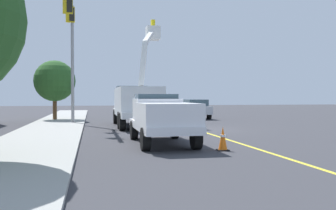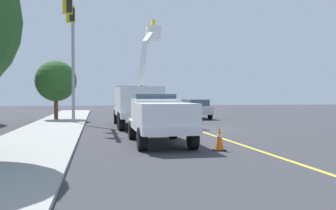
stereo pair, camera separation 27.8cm
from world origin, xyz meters
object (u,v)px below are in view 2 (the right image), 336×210
Objects in this scene: service_pickup_truck at (160,117)px; traffic_cone_mid_front at (158,117)px; traffic_cone_leading at (219,139)px; traffic_signal_mast at (72,38)px; utility_bucket_truck at (136,102)px; passing_minivan at (195,108)px.

traffic_cone_mid_front is at bearing -9.35° from service_pickup_truck.
service_pickup_truck is at bearing 37.50° from traffic_cone_leading.
traffic_signal_mast reaches higher than service_pickup_truck.
traffic_signal_mast is (1.16, 4.14, 4.17)m from utility_bucket_truck.
service_pickup_truck reaches higher than traffic_cone_leading.
passing_minivan is 13.02m from traffic_signal_mast.
service_pickup_truck is at bearing 170.65° from traffic_cone_mid_front.
traffic_cone_leading is 15.73m from traffic_cone_mid_front.
service_pickup_truck is 1.17× the size of passing_minivan.
utility_bucket_truck is 9.50× the size of traffic_cone_leading.
traffic_cone_mid_front is at bearing -27.06° from utility_bucket_truck.
utility_bucket_truck is at bearing -0.58° from service_pickup_truck.
utility_bucket_truck is 1.71× the size of passing_minivan.
traffic_signal_mast reaches higher than traffic_cone_mid_front.
utility_bucket_truck is 1.46× the size of service_pickup_truck.
passing_minivan is at bearing -38.49° from utility_bucket_truck.
traffic_cone_leading is 1.14× the size of traffic_cone_mid_front.
service_pickup_truck is 7.41× the size of traffic_cone_mid_front.
utility_bucket_truck is 11.77m from traffic_cone_leading.
passing_minivan reaches higher than traffic_cone_leading.
traffic_cone_leading is at bearing -171.70° from utility_bucket_truck.
traffic_cone_mid_front is at bearing -64.58° from traffic_signal_mast.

